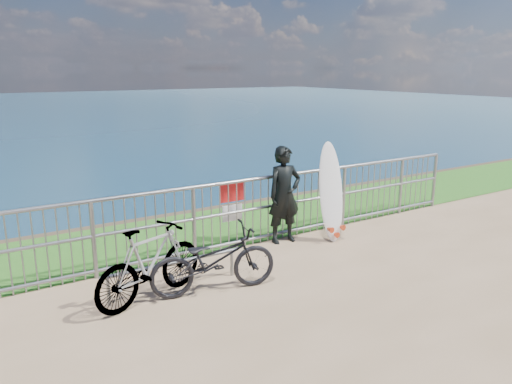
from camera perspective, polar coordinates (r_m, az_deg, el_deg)
grass_strip at (r=8.94m, az=-7.10°, el=-4.49°), size 120.00×120.00×0.00m
railing at (r=7.84m, az=-3.67°, el=-2.70°), size 10.06×0.10×1.13m
surfer at (r=8.19m, az=3.27°, el=-0.33°), size 0.61×0.43×1.61m
surfboard at (r=8.39m, az=8.60°, el=-0.40°), size 0.49×0.45×1.66m
bicycle_near at (r=6.47m, az=-4.88°, el=-7.76°), size 1.74×0.87×0.87m
bicycle_far at (r=6.35m, az=-12.00°, el=-7.96°), size 1.68×0.96×0.97m
bike_rack at (r=6.63m, az=-9.38°, el=-8.32°), size 1.92×0.05×0.40m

